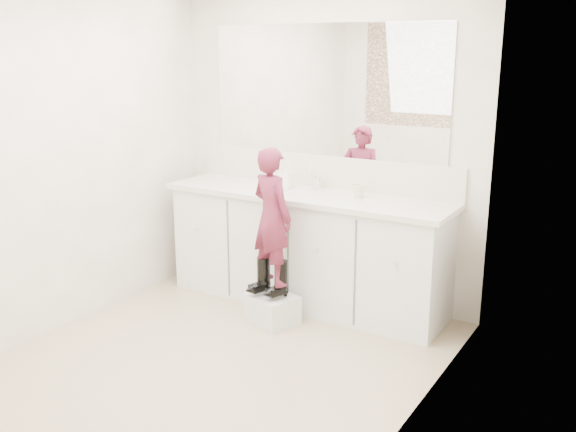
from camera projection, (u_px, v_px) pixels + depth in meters
The scene contains 16 objects.
floor at pixel (211, 364), 4.09m from camera, with size 3.00×3.00×0.00m, color #8F775E.
wall_back at pixel (324, 148), 5.03m from camera, with size 2.60×2.60×0.00m, color beige.
wall_left at pixel (57, 161), 4.44m from camera, with size 3.00×3.00×0.00m, color beige.
wall_right at pixel (414, 207), 3.14m from camera, with size 3.00×3.00×0.00m, color beige.
vanity_cabinet at pixel (306, 251), 5.00m from camera, with size 2.20×0.55×0.85m, color silver.
countertop at pixel (306, 196), 4.87m from camera, with size 2.28×0.58×0.04m, color beige.
backsplash at pixel (323, 171), 5.06m from camera, with size 2.28×0.03×0.25m, color beige.
mirror at pixel (324, 91), 4.91m from camera, with size 2.00×0.02×1.00m, color white.
faucet at pixel (316, 183), 4.99m from camera, with size 0.08×0.08×0.10m, color silver.
cup at pixel (358, 191), 4.72m from camera, with size 0.10×0.10×0.10m, color beige.
soap_bottle at pixel (286, 176), 5.01m from camera, with size 0.09×0.09×0.20m, color white.
step_stool at pixel (273, 309), 4.69m from camera, with size 0.33×0.28×0.21m, color silver.
boot_left at pixel (264, 276), 4.67m from camera, with size 0.10×0.19×0.28m, color black, non-canonical shape.
boot_right at pixel (281, 279), 4.59m from camera, with size 0.10×0.19×0.28m, color black, non-canonical shape.
toddler at pixel (272, 217), 4.51m from camera, with size 0.36×0.24×0.99m, color #9E305A.
toothbrush at pixel (280, 210), 4.47m from camera, with size 0.01×0.01×0.14m, color #DC55A7.
Camera 1 is at (2.35, -2.92, 1.95)m, focal length 40.00 mm.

